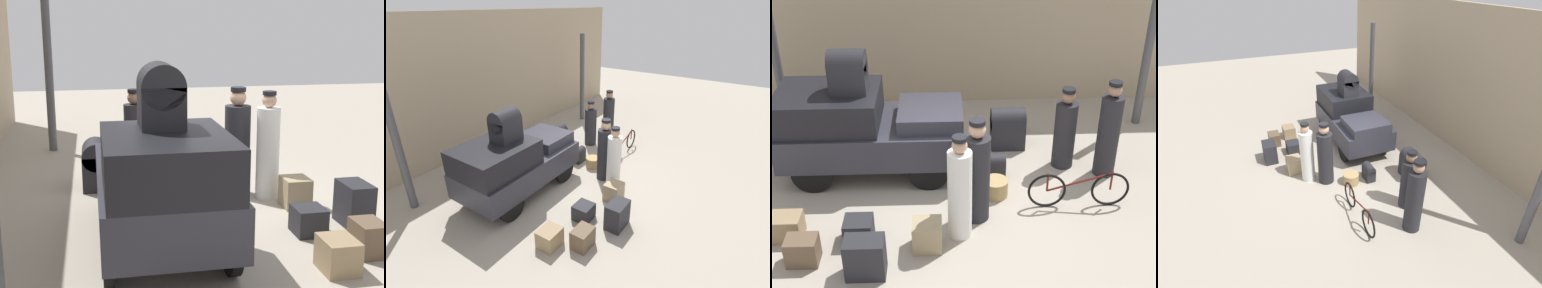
% 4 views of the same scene
% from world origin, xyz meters
% --- Properties ---
extents(ground_plane, '(30.00, 30.00, 0.00)m').
position_xyz_m(ground_plane, '(0.00, 0.00, 0.00)').
color(ground_plane, '#A89E8E').
extents(canopy_pillar_right, '(0.18, 0.18, 3.60)m').
position_xyz_m(canopy_pillar_right, '(4.16, 2.68, 1.80)').
color(canopy_pillar_right, '#4C4C51').
rests_on(canopy_pillar_right, ground).
extents(truck, '(3.33, 1.58, 1.65)m').
position_xyz_m(truck, '(-1.60, 0.96, 0.91)').
color(truck, black).
rests_on(truck, ground).
extents(bicycle, '(1.75, 0.04, 0.70)m').
position_xyz_m(bicycle, '(2.14, -0.38, 0.34)').
color(bicycle, black).
rests_on(bicycle, ground).
extents(wicker_basket, '(0.45, 0.45, 0.31)m').
position_xyz_m(wicker_basket, '(0.75, -0.00, 0.16)').
color(wicker_basket, tan).
rests_on(wicker_basket, ground).
extents(porter_lifting_near_truck, '(0.41, 0.41, 1.62)m').
position_xyz_m(porter_lifting_near_truck, '(2.14, 0.97, 0.73)').
color(porter_lifting_near_truck, '#232328').
rests_on(porter_lifting_near_truck, ground).
extents(porter_with_bicycle, '(0.38, 0.38, 1.80)m').
position_xyz_m(porter_with_bicycle, '(0.08, -1.05, 0.83)').
color(porter_with_bicycle, white).
rests_on(porter_with_bicycle, ground).
extents(conductor_in_dark_uniform, '(0.40, 0.40, 1.88)m').
position_xyz_m(conductor_in_dark_uniform, '(2.87, 0.65, 0.86)').
color(conductor_in_dark_uniform, '#232328').
rests_on(conductor_in_dark_uniform, ground).
extents(porter_standing_middle, '(0.43, 0.43, 1.84)m').
position_xyz_m(porter_standing_middle, '(0.37, -0.61, 0.84)').
color(porter_standing_middle, '#232328').
rests_on(porter_standing_middle, ground).
extents(suitcase_small_leather, '(0.47, 0.36, 0.44)m').
position_xyz_m(suitcase_small_leather, '(-2.29, -1.61, 0.22)').
color(suitcase_small_leather, brown).
rests_on(suitcase_small_leather, ground).
extents(suitcase_tan_flat, '(0.48, 0.41, 0.41)m').
position_xyz_m(suitcase_tan_flat, '(-2.66, -1.02, 0.20)').
color(suitcase_tan_flat, '#937A56').
rests_on(suitcase_tan_flat, ground).
extents(trunk_wicker_pale, '(0.69, 0.48, 0.86)m').
position_xyz_m(trunk_wicker_pale, '(1.15, 1.74, 0.44)').
color(trunk_wicker_pale, '#232328').
rests_on(trunk_wicker_pale, ground).
extents(trunk_large_brown, '(0.58, 0.38, 0.63)m').
position_xyz_m(trunk_large_brown, '(-1.31, -1.91, 0.32)').
color(trunk_large_brown, '#232328').
rests_on(trunk_large_brown, ground).
extents(trunk_umber_medium, '(0.45, 0.42, 0.39)m').
position_xyz_m(trunk_umber_medium, '(-1.52, -1.13, 0.19)').
color(trunk_umber_medium, '#232328').
rests_on(trunk_umber_medium, ground).
extents(suitcase_black_upright, '(0.45, 0.41, 0.48)m').
position_xyz_m(suitcase_black_upright, '(-0.43, -1.35, 0.24)').
color(suitcase_black_upright, '#9E8966').
rests_on(suitcase_black_upright, ground).
extents(trunk_barrel_dark, '(0.41, 0.26, 0.50)m').
position_xyz_m(trunk_barrel_dark, '(0.78, 0.55, 0.26)').
color(trunk_barrel_dark, '#232328').
rests_on(trunk_barrel_dark, ground).
extents(trunk_on_truck_roof, '(0.64, 0.53, 0.77)m').
position_xyz_m(trunk_on_truck_roof, '(-1.80, 0.96, 2.04)').
color(trunk_on_truck_roof, '#232328').
rests_on(trunk_on_truck_roof, truck).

